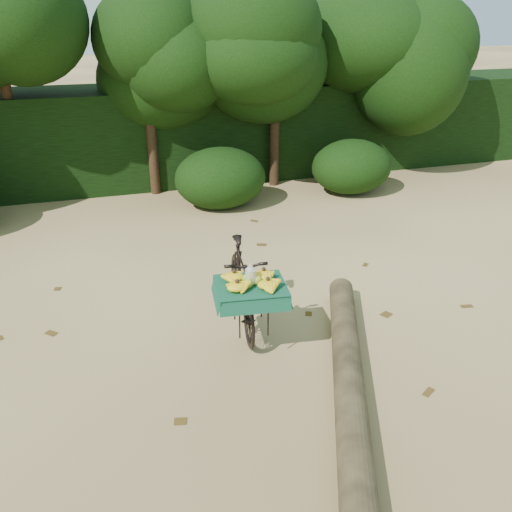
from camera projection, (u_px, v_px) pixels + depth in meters
name	position (u px, v px, depth m)	size (l,w,h in m)	color
ground	(179.00, 356.00, 5.42)	(80.00, 80.00, 0.00)	#D4B771
vendor_bicycle	(242.00, 285.00, 5.80)	(0.75, 1.71, 0.94)	black
fallen_log	(349.00, 390.00, 4.73)	(0.27, 0.27, 3.80)	brown
hedge_backdrop	(120.00, 137.00, 10.51)	(26.00, 1.80, 1.80)	black
tree_row	(78.00, 84.00, 9.18)	(14.50, 2.00, 4.00)	black
bush_clumps	(163.00, 186.00, 9.10)	(8.80, 1.70, 0.90)	black
leaf_litter	(168.00, 323.00, 5.98)	(7.00, 7.30, 0.01)	#4C3714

